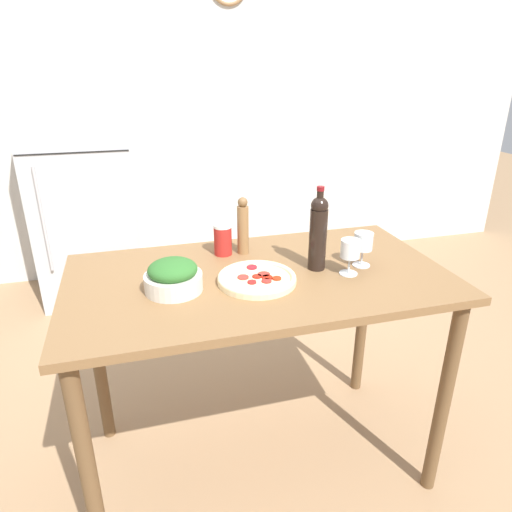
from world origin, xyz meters
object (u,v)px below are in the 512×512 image
at_px(wine_glass_near, 350,251).
at_px(wine_glass_far, 363,243).
at_px(pepper_mill, 243,227).
at_px(salad_bowl, 173,277).
at_px(refrigerator, 84,193).
at_px(wine_bottle, 318,231).
at_px(salt_canister, 223,239).
at_px(homemade_pizza, 257,279).

bearing_deg(wine_glass_near, wine_glass_far, 34.43).
height_order(wine_glass_near, pepper_mill, pepper_mill).
bearing_deg(wine_glass_far, salad_bowl, -178.73).
xyz_separation_m(refrigerator, salad_bowl, (0.45, -2.01, 0.19)).
bearing_deg(wine_bottle, salt_canister, 143.50).
relative_size(wine_bottle, pepper_mill, 1.35).
bearing_deg(pepper_mill, refrigerator, 114.01).
bearing_deg(wine_glass_far, wine_glass_near, -145.57).
xyz_separation_m(salad_bowl, salt_canister, (0.24, 0.28, 0.01)).
distance_m(wine_bottle, salad_bowl, 0.57).
relative_size(wine_bottle, wine_glass_far, 2.37).
distance_m(wine_glass_far, pepper_mill, 0.49).
height_order(wine_glass_near, salt_canister, wine_glass_near).
bearing_deg(wine_bottle, wine_glass_far, -7.35).
xyz_separation_m(refrigerator, wine_glass_far, (1.20, -2.00, 0.23)).
distance_m(salad_bowl, homemade_pizza, 0.31).
bearing_deg(pepper_mill, salt_canister, 175.28).
height_order(refrigerator, salt_canister, refrigerator).
relative_size(pepper_mill, salt_canister, 1.83).
bearing_deg(refrigerator, salad_bowl, -77.33).
relative_size(wine_bottle, salad_bowl, 1.60).
relative_size(pepper_mill, homemade_pizza, 0.84).
relative_size(refrigerator, pepper_mill, 6.57).
distance_m(wine_glass_near, wine_glass_far, 0.10).
height_order(refrigerator, pepper_mill, refrigerator).
relative_size(pepper_mill, salad_bowl, 1.18).
xyz_separation_m(homemade_pizza, salt_canister, (-0.07, 0.30, 0.05)).
relative_size(wine_glass_near, salt_canister, 1.05).
bearing_deg(pepper_mill, salad_bowl, -139.72).
height_order(wine_bottle, salt_canister, wine_bottle).
xyz_separation_m(refrigerator, wine_bottle, (1.01, -1.97, 0.29)).
bearing_deg(salt_canister, refrigerator, 111.69).
bearing_deg(wine_glass_near, homemade_pizza, 175.96).
height_order(wine_bottle, wine_glass_far, wine_bottle).
bearing_deg(salt_canister, wine_glass_far, -27.44).
height_order(pepper_mill, salt_canister, pepper_mill).
distance_m(salad_bowl, salt_canister, 0.37).
bearing_deg(salad_bowl, wine_glass_near, -3.57).
bearing_deg(homemade_pizza, refrigerator, 110.41).
relative_size(wine_bottle, salt_canister, 2.48).
relative_size(homemade_pizza, salt_canister, 2.19).
distance_m(wine_bottle, homemade_pizza, 0.30).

